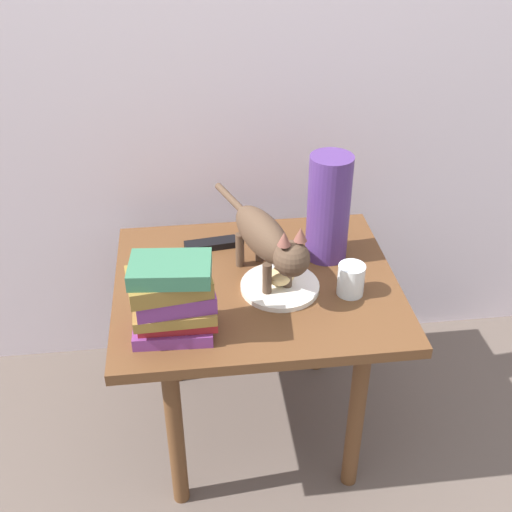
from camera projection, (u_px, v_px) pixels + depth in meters
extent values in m
plane|color=brown|center=(256.00, 424.00, 2.02)|extent=(6.00, 6.00, 0.00)
cube|color=silver|center=(237.00, 29.00, 1.77)|extent=(4.00, 0.04, 2.20)
cube|color=brown|center=(256.00, 286.00, 1.72)|extent=(0.75, 0.64, 0.03)
cylinder|color=brown|center=(175.00, 433.00, 1.65)|extent=(0.04, 0.04, 0.52)
cylinder|color=brown|center=(356.00, 416.00, 1.70)|extent=(0.04, 0.04, 0.52)
cylinder|color=brown|center=(173.00, 317.00, 2.05)|extent=(0.04, 0.04, 0.52)
cylinder|color=brown|center=(320.00, 306.00, 2.09)|extent=(0.04, 0.04, 0.52)
cylinder|color=silver|center=(280.00, 286.00, 1.68)|extent=(0.21, 0.21, 0.01)
ellipsoid|color=#E0BC7A|center=(282.00, 275.00, 1.67)|extent=(0.10, 0.10, 0.05)
cylinder|color=#4C3828|center=(288.00, 274.00, 1.65)|extent=(0.02, 0.02, 0.10)
cylinder|color=#4C3828|center=(267.00, 280.00, 1.63)|extent=(0.02, 0.02, 0.10)
cylinder|color=#4C3828|center=(260.00, 245.00, 1.77)|extent=(0.02, 0.02, 0.10)
cylinder|color=#4C3828|center=(240.00, 250.00, 1.75)|extent=(0.02, 0.02, 0.10)
ellipsoid|color=#4C3828|center=(262.00, 234.00, 1.66)|extent=(0.17, 0.28, 0.11)
sphere|color=#4C3828|center=(292.00, 259.00, 1.53)|extent=(0.09, 0.09, 0.09)
cone|color=brown|center=(301.00, 234.00, 1.51)|extent=(0.03, 0.03, 0.03)
cone|color=brown|center=(284.00, 239.00, 1.49)|extent=(0.03, 0.03, 0.03)
cylinder|color=#4C3828|center=(230.00, 198.00, 1.80)|extent=(0.07, 0.16, 0.02)
cube|color=#72337A|center=(174.00, 328.00, 1.52)|extent=(0.19, 0.12, 0.03)
cube|color=maroon|center=(178.00, 315.00, 1.52)|extent=(0.19, 0.12, 0.03)
cube|color=olive|center=(175.00, 310.00, 1.49)|extent=(0.19, 0.12, 0.03)
cube|color=#72337A|center=(175.00, 297.00, 1.48)|extent=(0.19, 0.13, 0.04)
cube|color=olive|center=(169.00, 282.00, 1.45)|extent=(0.20, 0.15, 0.04)
cube|color=#336B4C|center=(170.00, 269.00, 1.42)|extent=(0.19, 0.13, 0.04)
cylinder|color=#4C2D72|center=(329.00, 208.00, 1.73)|extent=(0.12, 0.12, 0.30)
cylinder|color=silver|center=(351.00, 280.00, 1.64)|extent=(0.07, 0.07, 0.08)
cylinder|color=silver|center=(350.00, 286.00, 1.66)|extent=(0.06, 0.06, 0.04)
cube|color=black|center=(211.00, 244.00, 1.85)|extent=(0.15, 0.06, 0.02)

